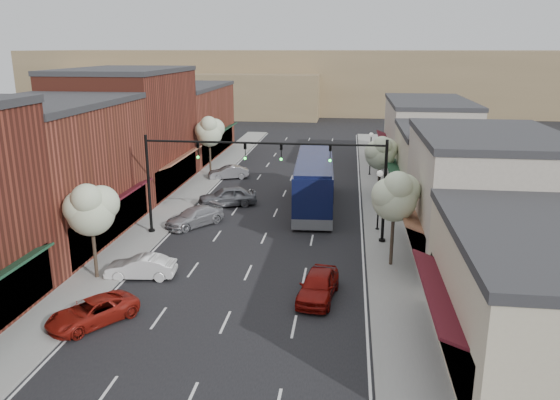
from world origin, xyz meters
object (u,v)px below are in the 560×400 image
(tree_right_far, at_px, (381,152))
(coach_bus, at_px, (314,182))
(tree_left_far, at_px, (210,131))
(parked_car_c, at_px, (195,217))
(lamp_post_far, at_px, (371,147))
(signal_mast_left, at_px, (181,170))
(parked_car_a, at_px, (92,312))
(signal_mast_right, at_px, (348,175))
(tree_right_near, at_px, (395,195))
(tree_left_near, at_px, (91,208))
(parked_car_b, at_px, (141,267))
(parked_car_e, at_px, (228,172))
(lamp_post_near, at_px, (379,190))
(red_hatchback, at_px, (318,285))
(parked_car_d, at_px, (227,196))

(tree_right_far, distance_m, coach_bus, 6.94)
(tree_left_far, relative_size, parked_car_c, 1.31)
(lamp_post_far, xyz_separation_m, coach_bus, (-4.91, -11.91, -0.89))
(signal_mast_left, xyz_separation_m, tree_left_far, (-2.63, 17.95, -0.02))
(parked_car_a, bearing_deg, signal_mast_left, 122.96)
(parked_car_c, bearing_deg, signal_mast_right, 25.85)
(tree_right_near, relative_size, lamp_post_far, 1.34)
(tree_left_near, xyz_separation_m, parked_car_b, (2.36, 0.59, -3.57))
(parked_car_e, bearing_deg, parked_car_a, -21.30)
(tree_left_far, height_order, parked_car_a, tree_left_far)
(lamp_post_near, xyz_separation_m, parked_car_e, (-14.00, 14.43, -2.36))
(tree_left_near, relative_size, coach_bus, 0.42)
(lamp_post_far, bearing_deg, tree_left_far, -172.70)
(tree_left_near, xyz_separation_m, coach_bus, (11.14, 16.15, -2.11))
(lamp_post_near, bearing_deg, tree_right_far, 86.69)
(coach_bus, relative_size, red_hatchback, 3.09)
(lamp_post_near, distance_m, parked_car_a, 20.95)
(signal_mast_left, bearing_deg, parked_car_e, 91.96)
(red_hatchback, height_order, parked_car_c, red_hatchback)
(parked_car_c, bearing_deg, parked_car_a, -56.45)
(tree_right_far, xyz_separation_m, parked_car_c, (-13.80, -9.88, -3.31))
(parked_car_c, distance_m, parked_car_d, 5.55)
(signal_mast_left, distance_m, red_hatchback, 13.82)
(parked_car_c, height_order, parked_car_e, parked_car_c)
(coach_bus, distance_m, parked_car_c, 10.39)
(tree_right_near, relative_size, red_hatchback, 1.36)
(parked_car_a, distance_m, parked_car_c, 14.98)
(tree_right_far, xyz_separation_m, parked_car_d, (-12.55, -4.47, -3.18))
(parked_car_b, bearing_deg, signal_mast_left, 171.93)
(signal_mast_left, xyz_separation_m, red_hatchback, (9.86, -8.87, -3.88))
(coach_bus, height_order, parked_car_c, coach_bus)
(tree_right_far, height_order, lamp_post_near, tree_right_far)
(red_hatchback, height_order, parked_car_b, red_hatchback)
(tree_left_near, height_order, parked_car_e, tree_left_near)
(tree_right_near, bearing_deg, tree_left_far, 127.04)
(red_hatchback, distance_m, parked_car_b, 10.23)
(tree_left_near, relative_size, parked_car_a, 1.32)
(parked_car_a, height_order, parked_car_c, parked_car_c)
(signal_mast_right, xyz_separation_m, tree_right_far, (2.73, 11.95, -0.63))
(tree_left_near, height_order, coach_bus, tree_left_near)
(tree_left_near, distance_m, parked_car_a, 6.39)
(parked_car_b, relative_size, parked_car_c, 0.84)
(tree_right_near, xyz_separation_m, tree_right_far, (0.00, 16.00, -0.46))
(tree_right_far, bearing_deg, parked_car_a, -120.35)
(parked_car_d, bearing_deg, tree_right_near, 26.96)
(lamp_post_far, bearing_deg, tree_left_near, -119.78)
(parked_car_d, bearing_deg, parked_car_b, -26.93)
(tree_right_far, xyz_separation_m, red_hatchback, (-4.11, -20.81, -3.25))
(tree_right_near, xyz_separation_m, tree_left_far, (-16.60, 22.00, 0.15))
(red_hatchback, bearing_deg, tree_right_near, 57.04)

